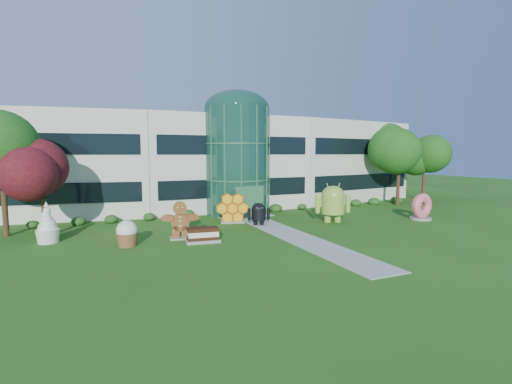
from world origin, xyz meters
name	(u,v)px	position (x,y,z in m)	size (l,w,h in m)	color
ground	(302,240)	(0.00, 0.00, 0.00)	(140.00, 140.00, 0.00)	#215114
building	(217,162)	(0.00, 18.00, 4.65)	(46.00, 15.00, 9.30)	beige
atrium	(237,161)	(0.00, 12.00, 4.90)	(6.00, 6.00, 9.80)	#194738
walkway	(288,233)	(0.00, 2.00, 0.02)	(2.40, 20.00, 0.04)	#9E9E93
tree_red	(43,193)	(-15.50, 7.50, 3.00)	(4.00, 4.00, 6.00)	#3F0C14
trees_backdrop	(233,168)	(0.00, 13.00, 4.20)	(52.00, 8.00, 8.40)	#1E4B12
android_green	(333,201)	(5.50, 4.40, 1.77)	(3.12, 2.08, 3.53)	#88B53A
android_black	(259,212)	(-0.65, 5.57, 1.05)	(1.84, 1.23, 2.09)	black
donut	(421,206)	(13.07, 2.34, 1.15)	(2.20, 1.06, 2.29)	#E25673
gingerbread	(180,220)	(-7.27, 3.46, 1.26)	(2.74, 1.05, 2.53)	maroon
ice_cream_sandwich	(203,235)	(-6.17, 1.92, 0.48)	(2.15, 1.07, 0.96)	black
honeycomb	(232,209)	(-2.15, 7.44, 1.10)	(2.79, 1.00, 2.20)	yellow
froyo	(47,223)	(-15.19, 5.75, 1.29)	(1.50, 1.50, 2.58)	white
cupcake	(127,233)	(-10.67, 2.79, 0.81)	(1.35, 1.35, 1.62)	white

